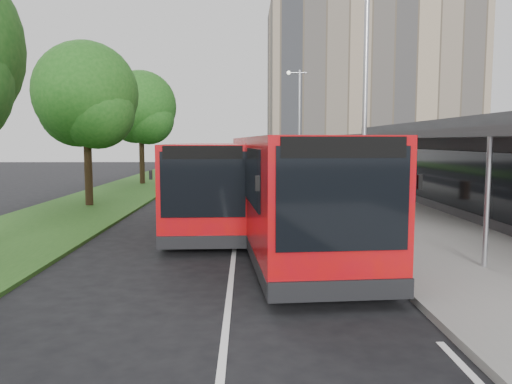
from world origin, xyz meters
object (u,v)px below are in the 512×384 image
at_px(tree_far, 141,111).
at_px(car_far, 234,162).
at_px(lamp_post_near, 363,90).
at_px(bus_main, 290,192).
at_px(bollard, 324,178).
at_px(car_near, 255,165).
at_px(bus_second, 210,183).
at_px(lamp_post_far, 298,118).
at_px(litter_bin, 348,190).
at_px(tree_mid, 86,101).

xyz_separation_m(tree_far, car_far, (5.87, 24.15, -4.52)).
relative_size(lamp_post_near, bus_main, 0.70).
xyz_separation_m(bollard, car_near, (-4.27, 19.76, -0.05)).
bearing_deg(bus_main, tree_far, 107.58).
relative_size(bus_second, car_far, 2.80).
bearing_deg(lamp_post_far, bollard, -64.20).
bearing_deg(litter_bin, car_near, 98.48).
xyz_separation_m(lamp_post_near, bus_second, (-5.09, 1.97, -3.19)).
bearing_deg(car_near, car_far, 127.36).
distance_m(tree_mid, bollard, 16.60).
height_order(lamp_post_far, car_near, lamp_post_far).
relative_size(lamp_post_far, car_near, 2.34).
xyz_separation_m(lamp_post_near, bollard, (1.44, 17.01, -4.09)).
distance_m(lamp_post_far, litter_bin, 12.20).
bearing_deg(car_near, bus_second, -77.09).
relative_size(litter_bin, car_near, 0.27).
relative_size(tree_far, bollard, 8.31).
relative_size(bus_main, car_far, 3.01).
distance_m(tree_mid, bus_second, 8.60).
bearing_deg(litter_bin, bus_second, -134.26).
height_order(lamp_post_far, bus_second, lamp_post_far).
relative_size(tree_far, car_far, 2.10).
bearing_deg(lamp_post_far, tree_mid, -130.68).
distance_m(tree_far, car_far, 25.26).
relative_size(tree_far, bus_second, 0.75).
height_order(bollard, car_far, car_far).
height_order(litter_bin, car_far, car_far).
height_order(bus_second, car_near, bus_second).
distance_m(tree_far, bollard, 13.51).
height_order(tree_far, car_near, tree_far).
bearing_deg(car_far, lamp_post_near, -91.44).
distance_m(lamp_post_near, bollard, 17.56).
xyz_separation_m(bus_main, bus_second, (-2.56, 4.09, -0.10)).
bearing_deg(tree_far, tree_mid, -90.00).
height_order(lamp_post_near, bus_second, lamp_post_near).
height_order(car_near, car_far, car_far).
bearing_deg(litter_bin, tree_far, 140.10).
relative_size(lamp_post_near, car_near, 2.34).
xyz_separation_m(tree_far, bollard, (12.57, -2.04, -4.52)).
bearing_deg(bus_second, lamp_post_near, -23.08).
xyz_separation_m(tree_mid, lamp_post_near, (11.13, -7.05, -0.20)).
xyz_separation_m(litter_bin, bollard, (0.07, 8.41, 0.02)).
bearing_deg(bus_main, lamp_post_far, 78.97).
relative_size(bus_main, car_near, 3.33).
relative_size(lamp_post_near, lamp_post_far, 1.00).
distance_m(tree_far, lamp_post_far, 11.18).
bearing_deg(tree_far, bollard, -9.22).
bearing_deg(tree_mid, bus_second, -40.09).
xyz_separation_m(lamp_post_far, car_far, (-5.26, 23.20, -4.09)).
bearing_deg(lamp_post_near, bus_main, -139.85).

